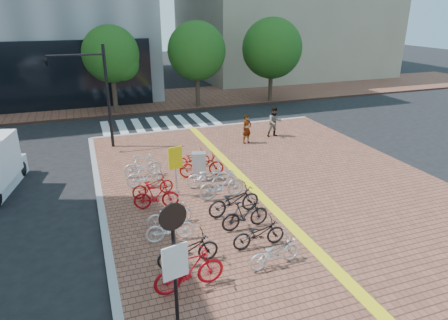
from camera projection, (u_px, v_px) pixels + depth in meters
name	position (u px, v px, depth m)	size (l,w,h in m)	color
ground	(230.00, 232.00, 13.52)	(120.00, 120.00, 0.00)	black
sidewalk	(411.00, 306.00, 10.05)	(14.00, 34.00, 0.15)	brown
tactile_strip	(379.00, 313.00, 9.70)	(0.40, 34.00, 0.01)	yellow
kerb_north	(207.00, 128.00, 24.99)	(14.00, 0.25, 0.15)	gray
far_sidewalk	(138.00, 102.00, 31.94)	(70.00, 8.00, 0.15)	brown
crosswalk	(162.00, 124.00, 25.98)	(7.50, 4.00, 0.01)	silver
street_trees	(211.00, 52.00, 28.99)	(16.20, 4.60, 6.35)	#38281E
bike_0	(189.00, 270.00, 10.35)	(0.55, 1.93, 1.16)	red
bike_1	(188.00, 250.00, 11.39)	(0.64, 1.82, 0.96)	black
bike_2	(170.00, 228.00, 12.55)	(0.44, 1.57, 0.94)	white
bike_3	(169.00, 214.00, 13.47)	(0.57, 1.62, 0.85)	silver
bike_4	(156.00, 196.00, 14.62)	(0.47, 1.66, 1.00)	#B70D15
bike_5	(153.00, 185.00, 15.62)	(0.58, 1.67, 0.88)	#B8150D
bike_6	(146.00, 176.00, 16.35)	(0.46, 1.64, 0.98)	white
bike_7	(143.00, 166.00, 17.42)	(0.47, 1.66, 1.00)	silver
bike_8	(275.00, 252.00, 11.35)	(0.59, 1.68, 0.88)	silver
bike_9	(259.00, 233.00, 12.27)	(0.60, 1.72, 0.90)	black
bike_10	(245.00, 214.00, 13.27)	(0.48, 1.71, 1.03)	black
bike_11	(234.00, 200.00, 14.20)	(0.70, 2.00, 1.05)	black
bike_12	(222.00, 185.00, 15.37)	(0.54, 1.90, 1.14)	silver
bike_13	(208.00, 176.00, 16.40)	(0.63, 1.82, 0.96)	silver
bike_14	(202.00, 165.00, 17.40)	(0.68, 1.95, 1.03)	#9F170B
bike_15	(193.00, 159.00, 18.42)	(0.56, 1.61, 0.85)	red
pedestrian_a	(247.00, 129.00, 21.63)	(0.58, 0.38, 1.60)	gray
pedestrian_b	(275.00, 122.00, 22.72)	(0.84, 0.65, 1.72)	#4A505E
utility_box	(199.00, 166.00, 17.00)	(0.57, 0.41, 1.24)	silver
yellow_sign	(176.00, 162.00, 15.27)	(0.55, 0.18, 2.04)	#B7B7BC
notice_sign	(175.00, 254.00, 8.41)	(0.60, 0.21, 3.30)	black
traffic_light_pole	(80.00, 79.00, 19.70)	(2.85, 1.10, 5.30)	black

